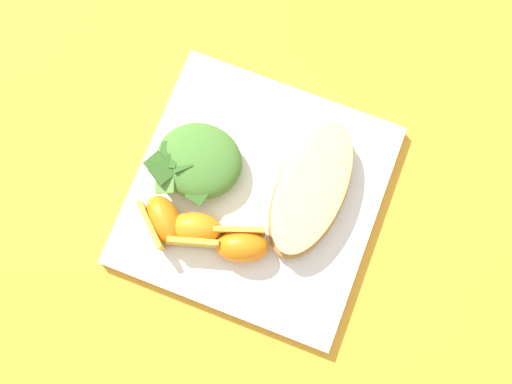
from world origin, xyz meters
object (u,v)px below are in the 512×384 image
white_plate (256,195)px  green_salad_pile (198,161)px  orange_wedge_front (163,221)px  cheesy_pizza_bread (311,189)px  orange_wedge_middle (195,230)px  orange_wedge_rear (242,245)px

white_plate → green_salad_pile: (-0.07, 0.01, 0.03)m
white_plate → orange_wedge_front: size_ratio=4.09×
white_plate → orange_wedge_front: (-0.09, -0.07, 0.03)m
cheesy_pizza_bread → orange_wedge_middle: bearing=-139.2°
white_plate → orange_wedge_front: 0.11m
cheesy_pizza_bread → orange_wedge_middle: 0.14m
green_salad_pile → orange_wedge_front: 0.08m
white_plate → cheesy_pizza_bread: size_ratio=1.62×
cheesy_pizza_bread → orange_wedge_middle: orange_wedge_middle is taller
cheesy_pizza_bread → green_salad_pile: green_salad_pile is taller
cheesy_pizza_bread → orange_wedge_rear: bearing=-119.8°
cheesy_pizza_bread → orange_wedge_rear: orange_wedge_rear is taller
cheesy_pizza_bread → orange_wedge_front: 0.17m
orange_wedge_middle → cheesy_pizza_bread: bearing=40.8°
cheesy_pizza_bread → orange_wedge_middle: size_ratio=2.55×
green_salad_pile → orange_wedge_middle: (0.03, -0.08, -0.00)m
green_salad_pile → orange_wedge_rear: bearing=-41.3°
orange_wedge_middle → green_salad_pile: bearing=109.7°
green_salad_pile → orange_wedge_front: size_ratio=1.54×
orange_wedge_middle → orange_wedge_front: bearing=-174.8°
green_salad_pile → orange_wedge_rear: size_ratio=1.54×
white_plate → cheesy_pizza_bread: cheesy_pizza_bread is taller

